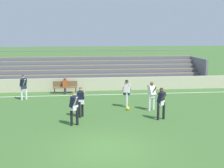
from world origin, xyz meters
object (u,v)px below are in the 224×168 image
at_px(player_dark_overlapping, 23,85).
at_px(soccer_ball, 128,108).
at_px(bench_near_wall_gap, 65,86).
at_px(player_dark_trailing_run, 161,101).
at_px(bleacher_stand, 44,71).
at_px(spectator_seated, 65,84).
at_px(player_dark_dropping_back, 81,99).
at_px(player_white_challenging, 127,91).
at_px(player_dark_wide_right, 74,105).
at_px(player_white_wide_left, 152,93).

height_order(player_dark_overlapping, soccer_ball, player_dark_overlapping).
bearing_deg(bench_near_wall_gap, player_dark_trailing_run, -55.54).
relative_size(bleacher_stand, player_dark_trailing_run, 15.93).
height_order(spectator_seated, player_dark_overlapping, player_dark_overlapping).
bearing_deg(spectator_seated, player_dark_dropping_back, -80.73).
xyz_separation_m(bench_near_wall_gap, player_white_challenging, (3.87, -4.76, 0.46)).
xyz_separation_m(spectator_seated, player_dark_wide_right, (0.73, -8.03, 0.31)).
bearing_deg(player_dark_wide_right, bench_near_wall_gap, 95.10).
height_order(player_white_wide_left, soccer_ball, player_white_wide_left).
bearing_deg(player_dark_trailing_run, player_dark_wide_right, -173.42).
bearing_deg(player_dark_dropping_back, soccer_ball, 23.20).
bearing_deg(player_white_wide_left, bleacher_stand, 127.87).
relative_size(bench_near_wall_gap, player_dark_wide_right, 1.06).
bearing_deg(player_dark_overlapping, player_dark_trailing_run, -35.78).
distance_m(bleacher_stand, player_dark_wide_right, 11.86).
height_order(bleacher_stand, soccer_ball, bleacher_stand).
bearing_deg(bench_near_wall_gap, bleacher_stand, 118.76).
height_order(player_dark_overlapping, player_dark_trailing_run, player_dark_trailing_run).
distance_m(player_dark_trailing_run, player_dark_wide_right, 4.54).
distance_m(bench_near_wall_gap, soccer_ball, 6.72).
distance_m(bleacher_stand, soccer_ball, 10.66).
distance_m(player_dark_dropping_back, player_dark_trailing_run, 4.27).
distance_m(player_white_challenging, player_white_wide_left, 1.61).
bearing_deg(spectator_seated, bleacher_stand, 117.96).
distance_m(player_dark_overlapping, player_dark_dropping_back, 6.09).
xyz_separation_m(bench_near_wall_gap, player_dark_trailing_run, (5.24, -7.63, 0.47)).
xyz_separation_m(bench_near_wall_gap, spectator_seated, (-0.00, -0.12, 0.16)).
height_order(bench_near_wall_gap, player_dark_dropping_back, player_dark_dropping_back).
distance_m(player_dark_overlapping, player_dark_wide_right, 7.12).
bearing_deg(bench_near_wall_gap, player_dark_overlapping, -144.72).
bearing_deg(bleacher_stand, spectator_seated, -62.04).
xyz_separation_m(bleacher_stand, bench_near_wall_gap, (1.88, -3.42, -0.67)).
bearing_deg(player_dark_wide_right, spectator_seated, 95.17).
xyz_separation_m(player_white_challenging, player_dark_wide_right, (-3.15, -3.39, 0.01)).
relative_size(bench_near_wall_gap, spectator_seated, 1.49).
relative_size(spectator_seated, player_white_challenging, 0.72).
bearing_deg(player_dark_trailing_run, bench_near_wall_gap, 124.46).
height_order(spectator_seated, soccer_ball, spectator_seated).
relative_size(spectator_seated, player_white_wide_left, 0.71).
relative_size(player_white_wide_left, player_dark_dropping_back, 1.03).
bearing_deg(player_white_challenging, bleacher_stand, 125.10).
distance_m(spectator_seated, soccer_ball, 6.64).
xyz_separation_m(player_dark_dropping_back, player_dark_trailing_run, (4.16, -0.93, 0.04)).
bearing_deg(bleacher_stand, player_dark_trailing_run, -57.23).
relative_size(spectator_seated, player_dark_trailing_run, 0.71).
distance_m(player_white_challenging, player_dark_overlapping, 7.16).
relative_size(player_dark_overlapping, player_dark_dropping_back, 1.01).
height_order(spectator_seated, player_dark_trailing_run, player_dark_trailing_run).
xyz_separation_m(spectator_seated, player_dark_overlapping, (-2.70, -1.79, 0.30)).
relative_size(player_dark_overlapping, player_dark_wide_right, 0.99).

